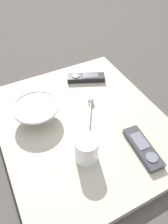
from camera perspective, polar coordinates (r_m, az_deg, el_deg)
ground_plane at (r=0.78m, az=-0.35°, el=-4.12°), size 6.00×6.00×0.00m
table at (r=0.77m, az=-0.35°, el=-3.33°), size 0.65×0.57×0.03m
cereal_bowl at (r=0.76m, az=-12.53°, el=0.26°), size 0.17×0.17×0.06m
coffee_mug at (r=0.64m, az=0.68°, el=-9.81°), size 0.09×0.08×0.08m
teaspoon at (r=0.80m, az=1.78°, el=2.25°), size 0.12×0.08×0.02m
tv_remote_near at (r=0.92m, az=0.51°, el=9.15°), size 0.10×0.16×0.03m
tv_remote_far at (r=0.70m, az=15.46°, el=-9.18°), size 0.17×0.07×0.02m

